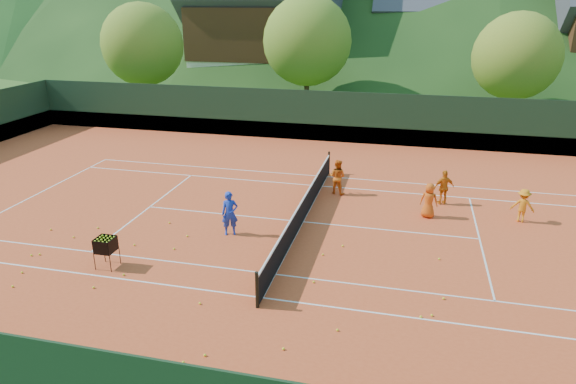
% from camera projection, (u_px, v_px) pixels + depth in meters
% --- Properties ---
extents(ground, '(400.00, 400.00, 0.00)m').
position_uv_depth(ground, '(303.00, 222.00, 19.56)').
color(ground, '#2B4E18').
rests_on(ground, ground).
extents(clay_court, '(40.00, 24.00, 0.02)m').
position_uv_depth(clay_court, '(303.00, 222.00, 19.56)').
color(clay_court, '#C64520').
rests_on(clay_court, ground).
extents(coach, '(0.69, 0.58, 1.61)m').
position_uv_depth(coach, '(230.00, 213.00, 18.25)').
color(coach, '#1B36B1').
rests_on(coach, clay_court).
extents(student_a, '(0.87, 0.76, 1.53)m').
position_uv_depth(student_a, '(337.00, 177.00, 22.16)').
color(student_a, orange).
rests_on(student_a, clay_court).
extents(student_b, '(0.92, 0.66, 1.45)m').
position_uv_depth(student_b, '(444.00, 187.00, 21.03)').
color(student_b, orange).
rests_on(student_b, clay_court).
extents(student_c, '(0.73, 0.53, 1.38)m').
position_uv_depth(student_c, '(429.00, 200.00, 19.75)').
color(student_c, '#D45312').
rests_on(student_c, clay_court).
extents(student_d, '(0.92, 0.63, 1.31)m').
position_uv_depth(student_d, '(523.00, 206.00, 19.36)').
color(student_d, orange).
rests_on(student_d, clay_court).
extents(tennis_ball_0, '(0.07, 0.07, 0.07)m').
position_uv_depth(tennis_ball_0, '(439.00, 259.00, 16.68)').
color(tennis_ball_0, yellow).
rests_on(tennis_ball_0, clay_court).
extents(tennis_ball_1, '(0.07, 0.07, 0.07)m').
position_uv_depth(tennis_ball_1, '(205.00, 355.00, 12.16)').
color(tennis_ball_1, yellow).
rests_on(tennis_ball_1, clay_court).
extents(tennis_ball_2, '(0.07, 0.07, 0.07)m').
position_uv_depth(tennis_ball_2, '(40.00, 254.00, 16.99)').
color(tennis_ball_2, yellow).
rests_on(tennis_ball_2, clay_court).
extents(tennis_ball_3, '(0.07, 0.07, 0.07)m').
position_uv_depth(tennis_ball_3, '(31.00, 255.00, 16.92)').
color(tennis_ball_3, yellow).
rests_on(tennis_ball_3, clay_court).
extents(tennis_ball_5, '(0.07, 0.07, 0.07)m').
position_uv_depth(tennis_ball_5, '(94.00, 287.00, 15.03)').
color(tennis_ball_5, yellow).
rests_on(tennis_ball_5, clay_court).
extents(tennis_ball_6, '(0.07, 0.07, 0.07)m').
position_uv_depth(tennis_ball_6, '(98.00, 228.00, 18.95)').
color(tennis_ball_6, yellow).
rests_on(tennis_ball_6, clay_court).
extents(tennis_ball_7, '(0.07, 0.07, 0.07)m').
position_uv_depth(tennis_ball_7, '(200.00, 303.00, 14.24)').
color(tennis_ball_7, yellow).
rests_on(tennis_ball_7, clay_court).
extents(tennis_ball_8, '(0.07, 0.07, 0.07)m').
position_uv_depth(tennis_ball_8, '(314.00, 282.00, 15.32)').
color(tennis_ball_8, yellow).
rests_on(tennis_ball_8, clay_court).
extents(tennis_ball_9, '(0.07, 0.07, 0.07)m').
position_uv_depth(tennis_ball_9, '(343.00, 246.00, 17.57)').
color(tennis_ball_9, yellow).
rests_on(tennis_ball_9, clay_court).
extents(tennis_ball_10, '(0.07, 0.07, 0.07)m').
position_uv_depth(tennis_ball_10, '(134.00, 245.00, 17.64)').
color(tennis_ball_10, yellow).
rests_on(tennis_ball_10, clay_court).
extents(tennis_ball_11, '(0.07, 0.07, 0.07)m').
position_uv_depth(tennis_ball_11, '(323.00, 255.00, 16.96)').
color(tennis_ball_11, yellow).
rests_on(tennis_ball_11, clay_court).
extents(tennis_ball_12, '(0.07, 0.07, 0.07)m').
position_uv_depth(tennis_ball_12, '(22.00, 272.00, 15.85)').
color(tennis_ball_12, yellow).
rests_on(tennis_ball_12, clay_court).
extents(tennis_ball_14, '(0.07, 0.07, 0.07)m').
position_uv_depth(tennis_ball_14, '(283.00, 349.00, 12.38)').
color(tennis_ball_14, yellow).
rests_on(tennis_ball_14, clay_court).
extents(tennis_ball_15, '(0.07, 0.07, 0.07)m').
position_uv_depth(tennis_ball_15, '(174.00, 249.00, 17.36)').
color(tennis_ball_15, yellow).
rests_on(tennis_ball_15, clay_court).
extents(tennis_ball_16, '(0.07, 0.07, 0.07)m').
position_uv_depth(tennis_ball_16, '(183.00, 362.00, 11.92)').
color(tennis_ball_16, yellow).
rests_on(tennis_ball_16, clay_court).
extents(tennis_ball_17, '(0.07, 0.07, 0.07)m').
position_uv_depth(tennis_ball_17, '(51.00, 229.00, 18.82)').
color(tennis_ball_17, yellow).
rests_on(tennis_ball_17, clay_court).
extents(tennis_ball_19, '(0.07, 0.07, 0.07)m').
position_uv_depth(tennis_ball_19, '(444.00, 298.00, 14.47)').
color(tennis_ball_19, yellow).
rests_on(tennis_ball_19, clay_court).
extents(tennis_ball_20, '(0.07, 0.07, 0.07)m').
position_uv_depth(tennis_ball_20, '(432.00, 315.00, 13.70)').
color(tennis_ball_20, yellow).
rests_on(tennis_ball_20, clay_court).
extents(tennis_ball_21, '(0.07, 0.07, 0.07)m').
position_uv_depth(tennis_ball_21, '(74.00, 237.00, 18.21)').
color(tennis_ball_21, yellow).
rests_on(tennis_ball_21, clay_court).
extents(tennis_ball_22, '(0.07, 0.07, 0.07)m').
position_uv_depth(tennis_ball_22, '(337.00, 330.00, 13.09)').
color(tennis_ball_22, yellow).
rests_on(tennis_ball_22, clay_court).
extents(tennis_ball_23, '(0.07, 0.07, 0.07)m').
position_uv_depth(tennis_ball_23, '(187.00, 236.00, 18.31)').
color(tennis_ball_23, yellow).
rests_on(tennis_ball_23, clay_court).
extents(tennis_ball_24, '(0.07, 0.07, 0.07)m').
position_uv_depth(tennis_ball_24, '(170.00, 223.00, 19.39)').
color(tennis_ball_24, yellow).
rests_on(tennis_ball_24, clay_court).
extents(tennis_ball_26, '(0.07, 0.07, 0.07)m').
position_uv_depth(tennis_ball_26, '(124.00, 275.00, 15.72)').
color(tennis_ball_26, yellow).
rests_on(tennis_ball_26, clay_court).
extents(tennis_ball_28, '(0.07, 0.07, 0.07)m').
position_uv_depth(tennis_ball_28, '(13.00, 286.00, 15.08)').
color(tennis_ball_28, yellow).
rests_on(tennis_ball_28, clay_court).
extents(tennis_ball_29, '(0.07, 0.07, 0.07)m').
position_uv_depth(tennis_ball_29, '(421.00, 317.00, 13.63)').
color(tennis_ball_29, yellow).
rests_on(tennis_ball_29, clay_court).
extents(court_lines, '(23.83, 11.03, 0.00)m').
position_uv_depth(court_lines, '(303.00, 222.00, 19.55)').
color(court_lines, white).
rests_on(court_lines, clay_court).
extents(tennis_net, '(0.10, 12.07, 1.10)m').
position_uv_depth(tennis_net, '(303.00, 210.00, 19.38)').
color(tennis_net, black).
rests_on(tennis_net, clay_court).
extents(perimeter_fence, '(40.40, 24.24, 3.00)m').
position_uv_depth(perimeter_fence, '(303.00, 191.00, 19.12)').
color(perimeter_fence, black).
rests_on(perimeter_fence, clay_court).
extents(ball_hopper, '(0.57, 0.57, 1.00)m').
position_uv_depth(ball_hopper, '(106.00, 245.00, 16.01)').
color(ball_hopper, black).
rests_on(ball_hopper, clay_court).
extents(chalet_left, '(13.80, 9.93, 12.92)m').
position_uv_depth(chalet_left, '(265.00, 27.00, 47.08)').
color(chalet_left, beige).
rests_on(chalet_left, ground).
extents(chalet_mid, '(12.65, 8.82, 11.45)m').
position_uv_depth(chalet_mid, '(443.00, 34.00, 47.43)').
color(chalet_mid, beige).
rests_on(chalet_mid, ground).
extents(tree_a, '(6.00, 6.00, 7.88)m').
position_uv_depth(tree_a, '(142.00, 45.00, 37.76)').
color(tree_a, '#3D2618').
rests_on(tree_a, ground).
extents(tree_b, '(6.40, 6.40, 8.40)m').
position_uv_depth(tree_b, '(307.00, 41.00, 36.82)').
color(tree_b, '#41291A').
rests_on(tree_b, ground).
extents(tree_c, '(5.60, 5.60, 7.35)m').
position_uv_depth(tree_c, '(517.00, 56.00, 33.05)').
color(tree_c, '#3E2919').
rests_on(tree_c, ground).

